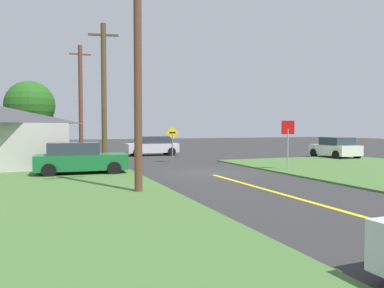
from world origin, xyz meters
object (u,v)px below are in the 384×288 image
(utility_pole_far, at_px, (81,100))
(parked_car_near_building, at_px, (79,159))
(direction_sign, at_px, (172,140))
(pine_tree_center, at_px, (42,112))
(car_approaching_junction, at_px, (153,146))
(utility_pole_mid, at_px, (104,94))
(car_on_crossroad, at_px, (335,148))
(stop_sign, at_px, (288,136))
(utility_pole_near, at_px, (138,57))
(oak_tree_left, at_px, (30,106))

(utility_pole_far, bearing_deg, parked_car_near_building, -95.30)
(direction_sign, distance_m, pine_tree_center, 15.59)
(car_approaching_junction, relative_size, utility_pole_mid, 0.50)
(car_on_crossroad, bearing_deg, parked_car_near_building, 102.26)
(car_on_crossroad, xyz_separation_m, car_approaching_junction, (-12.36, 7.95, 0.00))
(car_on_crossroad, xyz_separation_m, pine_tree_center, (-21.14, 14.19, 3.02))
(stop_sign, height_order, utility_pole_near, utility_pole_near)
(oak_tree_left, bearing_deg, utility_pole_near, -75.12)
(stop_sign, xyz_separation_m, oak_tree_left, (-13.26, 11.29, 1.95))
(stop_sign, bearing_deg, car_approaching_junction, -63.12)
(utility_pole_near, relative_size, utility_pole_far, 1.01)
(stop_sign, height_order, car_approaching_junction, stop_sign)
(car_approaching_junction, bearing_deg, car_on_crossroad, 147.95)
(car_on_crossroad, relative_size, pine_tree_center, 0.68)
(car_on_crossroad, xyz_separation_m, utility_pole_far, (-18.05, 10.54, 3.96))
(stop_sign, bearing_deg, direction_sign, -46.69)
(parked_car_near_building, height_order, oak_tree_left, oak_tree_left)
(direction_sign, bearing_deg, utility_pole_near, -114.24)
(stop_sign, bearing_deg, utility_pole_far, -48.39)
(stop_sign, relative_size, pine_tree_center, 0.48)
(car_on_crossroad, height_order, pine_tree_center, pine_tree_center)
(direction_sign, xyz_separation_m, pine_tree_center, (-8.23, 13.05, 2.29))
(utility_pole_near, height_order, oak_tree_left, utility_pole_near)
(utility_pole_near, distance_m, pine_tree_center, 24.21)
(parked_car_near_building, xyz_separation_m, utility_pole_near, (1.51, -6.35, 4.03))
(utility_pole_mid, distance_m, oak_tree_left, 6.69)
(car_approaching_junction, distance_m, utility_pole_mid, 9.86)
(car_approaching_junction, distance_m, pine_tree_center, 11.19)
(utility_pole_mid, height_order, pine_tree_center, utility_pole_mid)
(utility_pole_near, distance_m, oak_tree_left, 15.79)
(pine_tree_center, bearing_deg, stop_sign, -57.97)
(car_on_crossroad, height_order, utility_pole_near, utility_pole_near)
(car_on_crossroad, distance_m, utility_pole_far, 21.27)
(parked_car_near_building, height_order, utility_pole_mid, utility_pole_mid)
(utility_pole_mid, bearing_deg, utility_pole_near, -91.60)
(utility_pole_far, relative_size, direction_sign, 3.79)
(utility_pole_mid, relative_size, pine_tree_center, 1.52)
(stop_sign, distance_m, utility_pole_far, 19.10)
(stop_sign, relative_size, oak_tree_left, 0.49)
(stop_sign, xyz_separation_m, parked_car_near_building, (-10.72, 2.41, -1.12))
(utility_pole_far, xyz_separation_m, oak_tree_left, (-3.84, -5.08, -0.89))
(utility_pole_mid, bearing_deg, parked_car_near_building, -115.21)
(car_on_crossroad, distance_m, direction_sign, 12.99)
(stop_sign, relative_size, car_on_crossroad, 0.71)
(stop_sign, distance_m, car_approaching_junction, 14.32)
(utility_pole_mid, distance_m, pine_tree_center, 14.28)
(car_approaching_junction, xyz_separation_m, utility_pole_near, (-5.47, -17.72, 4.03))
(utility_pole_near, bearing_deg, parked_car_near_building, 103.36)
(utility_pole_mid, relative_size, direction_sign, 3.50)
(oak_tree_left, xyz_separation_m, pine_tree_center, (0.74, 8.74, -0.05))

